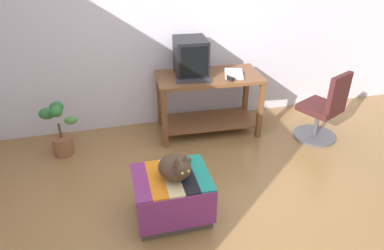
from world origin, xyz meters
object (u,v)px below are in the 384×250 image
object	(u,v)px
keyboard	(193,80)
book	(234,74)
tv_monitor	(191,57)
desk	(209,94)
potted_plant	(59,130)
office_chair	(324,111)
cat	(176,167)
ottoman_with_blanket	(172,196)
stapler	(230,78)

from	to	relation	value
keyboard	book	size ratio (longest dim) A/B	1.37
tv_monitor	book	xyz separation A→B (m)	(0.49, -0.15, -0.20)
desk	potted_plant	distance (m)	1.80
potted_plant	office_chair	world-z (taller)	office_chair
office_chair	book	bearing A→B (deg)	-50.37
cat	potted_plant	size ratio (longest dim) A/B	0.59
office_chair	potted_plant	bearing A→B (deg)	-33.30
tv_monitor	ottoman_with_blanket	xyz separation A→B (m)	(-0.54, -1.49, -0.76)
keyboard	ottoman_with_blanket	world-z (taller)	keyboard
tv_monitor	office_chair	size ratio (longest dim) A/B	0.50
book	potted_plant	bearing A→B (deg)	-161.83
book	stapler	xyz separation A→B (m)	(-0.10, -0.14, 0.00)
cat	office_chair	bearing A→B (deg)	7.39
cat	desk	bearing A→B (deg)	46.86
book	cat	distance (m)	1.71
cat	office_chair	distance (m)	2.20
cat	stapler	bearing A→B (deg)	36.90
office_chair	keyboard	bearing A→B (deg)	-40.19
cat	potted_plant	world-z (taller)	cat
cat	stapler	world-z (taller)	stapler
tv_monitor	desk	bearing A→B (deg)	-20.67
desk	book	bearing A→B (deg)	-9.02
tv_monitor	office_chair	xyz separation A→B (m)	(1.50, -0.62, -0.60)
book	office_chair	distance (m)	1.18
keyboard	office_chair	distance (m)	1.62
cat	potted_plant	bearing A→B (deg)	112.35
ottoman_with_blanket	office_chair	world-z (taller)	office_chair
keyboard	ottoman_with_blanket	xyz separation A→B (m)	(-0.52, -1.27, -0.56)
book	cat	size ratio (longest dim) A/B	0.73
tv_monitor	stapler	size ratio (longest dim) A/B	4.07
tv_monitor	potted_plant	distance (m)	1.72
keyboard	office_chair	size ratio (longest dim) A/B	0.45
ottoman_with_blanket	stapler	world-z (taller)	stapler
keyboard	stapler	world-z (taller)	stapler
book	potted_plant	xyz separation A→B (m)	(-2.08, -0.04, -0.46)
keyboard	cat	bearing A→B (deg)	-101.71
office_chair	desk	bearing A→B (deg)	-47.65
desk	potted_plant	world-z (taller)	desk
desk	keyboard	distance (m)	0.37
office_chair	cat	bearing A→B (deg)	-1.28
keyboard	stapler	bearing A→B (deg)	-1.14
ottoman_with_blanket	potted_plant	world-z (taller)	potted_plant
tv_monitor	ottoman_with_blanket	world-z (taller)	tv_monitor
book	ottoman_with_blanket	xyz separation A→B (m)	(-1.04, -1.34, -0.56)
desk	office_chair	world-z (taller)	office_chair
book	ottoman_with_blanket	bearing A→B (deg)	-110.75
desk	ottoman_with_blanket	size ratio (longest dim) A/B	1.95
book	stapler	distance (m)	0.17
book	office_chair	xyz separation A→B (m)	(1.00, -0.47, -0.40)
cat	stapler	size ratio (longest dim) A/B	3.62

